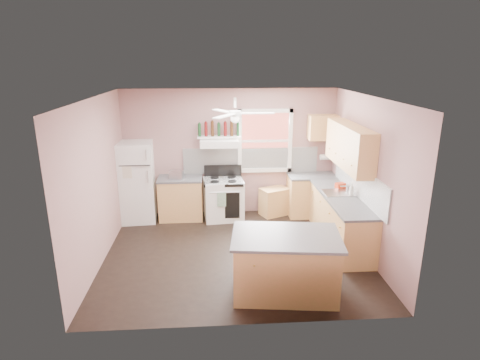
{
  "coord_description": "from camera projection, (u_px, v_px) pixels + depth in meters",
  "views": [
    {
      "loc": [
        -0.36,
        -6.38,
        3.29
      ],
      "look_at": [
        0.1,
        0.3,
        1.25
      ],
      "focal_mm": 30.0,
      "sensor_mm": 36.0,
      "label": 1
    }
  ],
  "objects": [
    {
      "name": "soap_bottle",
      "position": [
        352.0,
        190.0,
        7.25
      ],
      "size": [
        0.12,
        0.12,
        0.23
      ],
      "primitive_type": "imported",
      "rotation": [
        0.0,
        0.0,
        5.13
      ],
      "color": "silver",
      "rests_on": "counter_right"
    },
    {
      "name": "window_frame",
      "position": [
        265.0,
        141.0,
        8.52
      ],
      "size": [
        1.16,
        0.07,
        1.36
      ],
      "primitive_type": "cube",
      "color": "white",
      "rests_on": "wall_back"
    },
    {
      "name": "red_caddy",
      "position": [
        340.0,
        185.0,
        7.69
      ],
      "size": [
        0.21,
        0.17,
        0.1
      ],
      "primitive_type": "cube",
      "rotation": [
        0.0,
        0.0,
        0.3
      ],
      "color": "#BA2C0F",
      "rests_on": "counter_right"
    },
    {
      "name": "base_cabinet_right",
      "position": [
        340.0,
        221.0,
        7.36
      ],
      "size": [
        0.6,
        2.2,
        0.86
      ],
      "primitive_type": "cube",
      "color": "tan",
      "rests_on": "floor"
    },
    {
      "name": "ceiling_fan_hub",
      "position": [
        235.0,
        113.0,
        6.36
      ],
      "size": [
        0.2,
        0.2,
        0.08
      ],
      "primitive_type": "cylinder",
      "color": "white",
      "rests_on": "ceiling"
    },
    {
      "name": "paper_towel",
      "position": [
        326.0,
        157.0,
        8.62
      ],
      "size": [
        0.26,
        0.12,
        0.12
      ],
      "primitive_type": "cylinder",
      "rotation": [
        0.0,
        1.57,
        0.0
      ],
      "color": "white",
      "rests_on": "wall_back"
    },
    {
      "name": "counter_right",
      "position": [
        342.0,
        198.0,
        7.23
      ],
      "size": [
        0.62,
        2.22,
        0.04
      ],
      "primitive_type": "cube",
      "color": "#4B4B4E",
      "rests_on": "base_cabinet_right"
    },
    {
      "name": "wall_back",
      "position": [
        230.0,
        152.0,
        8.61
      ],
      "size": [
        4.5,
        0.05,
        2.7
      ],
      "primitive_type": "cube",
      "color": "#946B69",
      "rests_on": "ground"
    },
    {
      "name": "sink",
      "position": [
        338.0,
        193.0,
        7.42
      ],
      "size": [
        0.55,
        0.45,
        0.03
      ],
      "primitive_type": "cube",
      "color": "silver",
      "rests_on": "counter_right"
    },
    {
      "name": "faucet",
      "position": [
        347.0,
        189.0,
        7.41
      ],
      "size": [
        0.03,
        0.03,
        0.14
      ],
      "primitive_type": "cylinder",
      "color": "silver",
      "rests_on": "sink"
    },
    {
      "name": "island",
      "position": [
        285.0,
        265.0,
        5.77
      ],
      "size": [
        1.54,
        1.08,
        0.86
      ],
      "primitive_type": "cube",
      "rotation": [
        0.0,
        0.0,
        -0.12
      ],
      "color": "tan",
      "rests_on": "floor"
    },
    {
      "name": "cart",
      "position": [
        274.0,
        202.0,
        8.72
      ],
      "size": [
        0.69,
        0.59,
        0.58
      ],
      "primitive_type": "cube",
      "rotation": [
        0.0,
        0.0,
        0.42
      ],
      "color": "tan",
      "rests_on": "floor"
    },
    {
      "name": "wine_bottles",
      "position": [
        219.0,
        129.0,
        8.29
      ],
      "size": [
        0.86,
        0.06,
        0.31
      ],
      "color": "#143819",
      "rests_on": "bottle_shelf"
    },
    {
      "name": "upper_cabinet_right",
      "position": [
        349.0,
        146.0,
        7.17
      ],
      "size": [
        0.33,
        1.8,
        0.76
      ],
      "primitive_type": "cube",
      "color": "tan",
      "rests_on": "wall_right"
    },
    {
      "name": "stove",
      "position": [
        224.0,
        199.0,
        8.48
      ],
      "size": [
        0.86,
        0.71,
        0.86
      ],
      "primitive_type": "cube",
      "rotation": [
        0.0,
        0.0,
        0.09
      ],
      "color": "white",
      "rests_on": "floor"
    },
    {
      "name": "toaster",
      "position": [
        177.0,
        175.0,
        8.25
      ],
      "size": [
        0.31,
        0.23,
        0.18
      ],
      "primitive_type": "cube",
      "rotation": [
        0.0,
        0.0,
        -0.28
      ],
      "color": "silver",
      "rests_on": "counter_left"
    },
    {
      "name": "counter_corner",
      "position": [
        312.0,
        176.0,
        8.55
      ],
      "size": [
        1.02,
        0.62,
        0.04
      ],
      "primitive_type": "cube",
      "color": "#4B4B4E",
      "rests_on": "base_cabinet_corner"
    },
    {
      "name": "refrigerator",
      "position": [
        137.0,
        182.0,
        8.28
      ],
      "size": [
        0.76,
        0.74,
        1.67
      ],
      "primitive_type": "cube",
      "rotation": [
        0.0,
        0.0,
        0.08
      ],
      "color": "white",
      "rests_on": "floor"
    },
    {
      "name": "range_hood",
      "position": [
        219.0,
        143.0,
        8.26
      ],
      "size": [
        0.78,
        0.5,
        0.14
      ],
      "primitive_type": "cube",
      "color": "white",
      "rests_on": "wall_back"
    },
    {
      "name": "bottle_shelf",
      "position": [
        219.0,
        137.0,
        8.34
      ],
      "size": [
        0.9,
        0.26,
        0.03
      ],
      "primitive_type": "cube",
      "color": "white",
      "rests_on": "range_hood"
    },
    {
      "name": "wall_right",
      "position": [
        368.0,
        177.0,
        6.83
      ],
      "size": [
        0.05,
        4.0,
        2.7
      ],
      "primitive_type": "cube",
      "color": "#946B69",
      "rests_on": "ground"
    },
    {
      "name": "wall_left",
      "position": [
        96.0,
        182.0,
        6.53
      ],
      "size": [
        0.05,
        4.0,
        2.7
      ],
      "primitive_type": "cube",
      "color": "#946B69",
      "rests_on": "ground"
    },
    {
      "name": "island_top",
      "position": [
        286.0,
        237.0,
        5.64
      ],
      "size": [
        1.63,
        1.17,
        0.04
      ],
      "primitive_type": "cube",
      "rotation": [
        0.0,
        0.0,
        -0.12
      ],
      "color": "#4B4B4E",
      "rests_on": "island"
    },
    {
      "name": "window_view",
      "position": [
        265.0,
        141.0,
        8.55
      ],
      "size": [
        1.0,
        0.02,
        1.2
      ],
      "primitive_type": "cube",
      "color": "maroon",
      "rests_on": "wall_back"
    },
    {
      "name": "ceiling",
      "position": [
        235.0,
        97.0,
        6.29
      ],
      "size": [
        4.5,
        4.5,
        0.0
      ],
      "primitive_type": "plane",
      "color": "white",
      "rests_on": "ground"
    },
    {
      "name": "backsplash_back",
      "position": [
        251.0,
        160.0,
        8.65
      ],
      "size": [
        2.9,
        0.03,
        0.55
      ],
      "primitive_type": "cube",
      "color": "white",
      "rests_on": "wall_back"
    },
    {
      "name": "floor",
      "position": [
        236.0,
        253.0,
        7.07
      ],
      "size": [
        4.5,
        4.5,
        0.0
      ],
      "primitive_type": "plane",
      "color": "black",
      "rests_on": "ground"
    },
    {
      "name": "upper_cabinet_corner",
      "position": [
        323.0,
        127.0,
        8.39
      ],
      "size": [
        0.6,
        0.33,
        0.52
      ],
      "primitive_type": "cube",
      "color": "tan",
      "rests_on": "wall_back"
    },
    {
      "name": "backsplash_right",
      "position": [
        359.0,
        182.0,
        7.17
      ],
      "size": [
        0.03,
        2.6,
        0.55
      ],
      "primitive_type": "cube",
      "color": "white",
      "rests_on": "wall_right"
    },
    {
      "name": "base_cabinet_left",
      "position": [
        181.0,
        199.0,
        8.5
      ],
      "size": [
        0.9,
        0.6,
        0.86
      ],
      "primitive_type": "cube",
      "color": "tan",
      "rests_on": "floor"
    },
    {
      "name": "counter_left",
      "position": [
        180.0,
        179.0,
        8.37
      ],
      "size": [
        0.92,
        0.62,
        0.04
      ],
      "primitive_type": "cube",
      "color": "#4B4B4E",
      "rests_on": "base_cabinet_left"
    },
    {
      "name": "base_cabinet_corner",
      "position": [
        311.0,
        196.0,
        8.69
      ],
      "size": [
        1.0,
        0.6,
        0.86
      ],
      "primitive_type": "cube",
      "color": "tan",
      "rests_on": "floor"
    }
  ]
}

